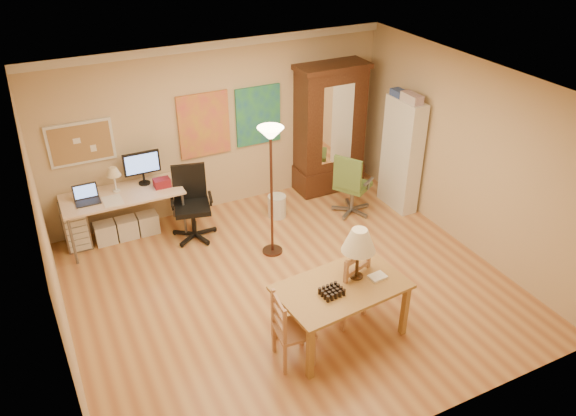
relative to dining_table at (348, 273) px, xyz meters
name	(u,v)px	position (x,y,z in m)	size (l,w,h in m)	color
floor	(291,287)	(-0.20, 1.04, -0.87)	(5.50, 5.50, 0.00)	#AB673C
crown_molding	(215,44)	(-0.20, 3.50, 1.77)	(5.50, 0.08, 0.12)	white
corkboard	(81,143)	(-2.25, 3.51, 0.63)	(0.90, 0.04, 0.62)	#9D7B4A
art_panel_left	(204,125)	(-0.45, 3.51, 0.58)	(0.80, 0.04, 1.00)	gold
art_panel_right	(258,116)	(0.45, 3.51, 0.58)	(0.75, 0.04, 0.95)	teal
dining_table	(348,273)	(0.00, 0.00, 0.00)	(1.53, 1.01, 1.37)	brown
ladder_chair_back	(345,286)	(0.13, 0.23, -0.39)	(0.59, 0.58, 1.02)	#A2754A
ladder_chair_left	(291,331)	(-0.77, -0.13, -0.45)	(0.44, 0.45, 0.89)	#A2754A
torchiere_lamp	(271,155)	(-0.07, 1.89, 0.68)	(0.35, 0.35, 1.93)	#44251B
computer_desk	(126,210)	(-1.83, 3.20, -0.40)	(1.70, 0.74, 1.28)	beige
office_chair_black	(193,219)	(-0.95, 2.80, -0.57)	(0.68, 0.68, 1.11)	black
office_chair_green	(351,198)	(1.53, 2.34, -0.59)	(0.66, 0.66, 1.05)	slate
drawer_cart	(76,226)	(-2.56, 3.29, -0.53)	(0.34, 0.41, 0.68)	slate
armoire	(329,137)	(1.64, 3.28, 0.08)	(1.19, 0.56, 2.19)	#32150D
bookshelf	(401,155)	(2.35, 2.22, 0.04)	(0.27, 0.73, 1.83)	white
wastebin	(277,206)	(0.42, 2.77, -0.68)	(0.29, 0.29, 0.37)	silver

